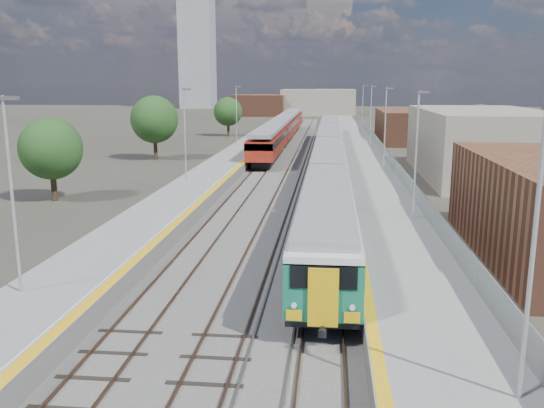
# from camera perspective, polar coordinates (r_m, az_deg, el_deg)

# --- Properties ---
(ground) EXTENTS (320.00, 320.00, 0.00)m
(ground) POSITION_cam_1_polar(r_m,az_deg,el_deg) (62.69, 4.28, 3.72)
(ground) COLOR #47443A
(ground) RESTS_ON ground
(ballast_bed) EXTENTS (10.50, 155.00, 0.06)m
(ballast_bed) POSITION_cam_1_polar(r_m,az_deg,el_deg) (65.25, 2.36, 4.10)
(ballast_bed) COLOR #565451
(ballast_bed) RESTS_ON ground
(tracks) EXTENTS (8.96, 160.00, 0.17)m
(tracks) POSITION_cam_1_polar(r_m,az_deg,el_deg) (66.87, 2.96, 4.35)
(tracks) COLOR #4C3323
(tracks) RESTS_ON ground
(platform_right) EXTENTS (4.70, 155.00, 8.52)m
(platform_right) POSITION_cam_1_polar(r_m,az_deg,el_deg) (65.16, 9.01, 4.40)
(platform_right) COLOR slate
(platform_right) RESTS_ON ground
(platform_left) EXTENTS (4.30, 155.00, 8.52)m
(platform_left) POSITION_cam_1_polar(r_m,az_deg,el_deg) (65.94, -3.56, 4.60)
(platform_left) COLOR slate
(platform_left) RESTS_ON ground
(buildings) EXTENTS (72.00, 185.50, 40.00)m
(buildings) POSITION_cam_1_polar(r_m,az_deg,el_deg) (151.92, -1.69, 12.64)
(buildings) COLOR brown
(buildings) RESTS_ON ground
(green_train) EXTENTS (2.79, 77.78, 3.07)m
(green_train) POSITION_cam_1_polar(r_m,az_deg,el_deg) (57.42, 5.67, 5.12)
(green_train) COLOR black
(green_train) RESTS_ON ground
(red_train) EXTENTS (2.92, 59.26, 3.69)m
(red_train) POSITION_cam_1_polar(r_m,az_deg,el_deg) (86.86, 1.11, 7.50)
(red_train) COLOR black
(red_train) RESTS_ON ground
(tree_a) EXTENTS (4.73, 4.73, 6.41)m
(tree_a) POSITION_cam_1_polar(r_m,az_deg,el_deg) (46.88, -21.06, 5.13)
(tree_a) COLOR #382619
(tree_a) RESTS_ON ground
(tree_b) EXTENTS (5.51, 5.51, 7.47)m
(tree_b) POSITION_cam_1_polar(r_m,az_deg,el_deg) (69.04, -11.59, 8.20)
(tree_b) COLOR #382619
(tree_b) RESTS_ON ground
(tree_c) EXTENTS (4.81, 4.81, 6.52)m
(tree_c) POSITION_cam_1_polar(r_m,az_deg,el_deg) (97.92, -4.38, 9.11)
(tree_c) COLOR #382619
(tree_c) RESTS_ON ground
(tree_d) EXTENTS (4.61, 4.61, 6.24)m
(tree_d) POSITION_cam_1_polar(r_m,az_deg,el_deg) (79.13, 19.81, 7.63)
(tree_d) COLOR #382619
(tree_d) RESTS_ON ground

